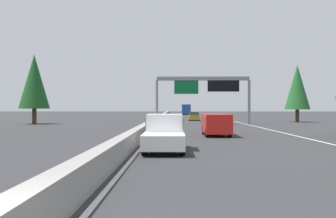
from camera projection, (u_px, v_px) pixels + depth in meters
ground_plane at (162, 121)px, 65.13m from camera, size 320.00×320.00×0.00m
median_barrier at (163, 116)px, 85.13m from camera, size 180.00×0.56×0.90m
shoulder_stripe_right at (225, 119)px, 74.94m from camera, size 160.00×0.16×0.01m
shoulder_stripe_median at (165, 119)px, 75.13m from camera, size 160.00×0.16×0.01m
sign_gantry_overhead at (204, 86)px, 53.90m from camera, size 0.50×12.68×6.32m
pickup_mid_right at (164, 133)px, 20.88m from camera, size 5.60×2.00×1.86m
minivan_far_left at (216, 124)px, 31.65m from camera, size 5.00×1.95×1.69m
sedan_mid_center at (194, 117)px, 68.23m from camera, size 4.40×1.80×1.47m
bus_distant_a at (186, 109)px, 123.54m from camera, size 11.50×2.55×3.10m
conifer_right_mid at (297, 87)px, 61.64m from camera, size 3.84×3.84×8.72m
conifer_left_near at (34, 82)px, 54.44m from camera, size 4.12×4.12×9.36m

